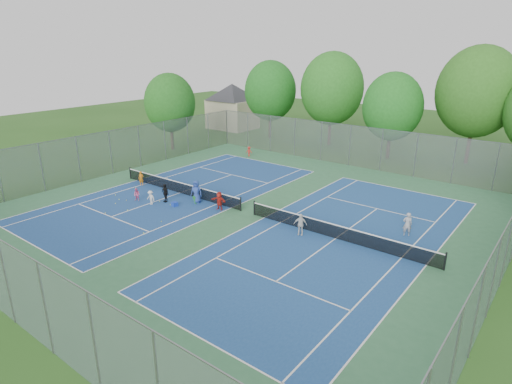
% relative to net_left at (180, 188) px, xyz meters
% --- Properties ---
extents(ground, '(120.00, 120.00, 0.00)m').
position_rel_net_left_xyz_m(ground, '(7.00, 0.00, -0.46)').
color(ground, '#244E18').
rests_on(ground, ground).
extents(court_pad, '(32.00, 32.00, 0.01)m').
position_rel_net_left_xyz_m(court_pad, '(7.00, 0.00, -0.45)').
color(court_pad, '#2F6540').
rests_on(court_pad, ground).
extents(court_left, '(10.97, 23.77, 0.01)m').
position_rel_net_left_xyz_m(court_left, '(0.00, 0.00, -0.44)').
color(court_left, navy).
rests_on(court_left, court_pad).
extents(court_right, '(10.97, 23.77, 0.01)m').
position_rel_net_left_xyz_m(court_right, '(14.00, 0.00, -0.44)').
color(court_right, navy).
rests_on(court_right, court_pad).
extents(net_left, '(12.87, 0.10, 0.91)m').
position_rel_net_left_xyz_m(net_left, '(0.00, 0.00, 0.00)').
color(net_left, black).
rests_on(net_left, ground).
extents(net_right, '(12.87, 0.10, 0.91)m').
position_rel_net_left_xyz_m(net_right, '(14.00, 0.00, 0.00)').
color(net_right, black).
rests_on(net_right, ground).
extents(fence_north, '(32.00, 0.10, 4.00)m').
position_rel_net_left_xyz_m(fence_north, '(7.00, 16.00, 1.54)').
color(fence_north, gray).
rests_on(fence_north, ground).
extents(fence_south, '(32.00, 0.10, 4.00)m').
position_rel_net_left_xyz_m(fence_south, '(7.00, -16.00, 1.54)').
color(fence_south, gray).
rests_on(fence_south, ground).
extents(fence_west, '(0.10, 32.00, 4.00)m').
position_rel_net_left_xyz_m(fence_west, '(-9.00, 0.00, 1.54)').
color(fence_west, gray).
rests_on(fence_west, ground).
extents(fence_east, '(0.10, 32.00, 4.00)m').
position_rel_net_left_xyz_m(fence_east, '(23.00, 0.00, 1.54)').
color(fence_east, gray).
rests_on(fence_east, ground).
extents(house, '(11.03, 11.03, 7.30)m').
position_rel_net_left_xyz_m(house, '(-15.00, 24.00, 3.76)').
color(house, '#B7A88C').
rests_on(house, ground).
extents(tree_nw, '(6.40, 6.40, 9.58)m').
position_rel_net_left_xyz_m(tree_nw, '(-7.00, 22.00, 5.44)').
color(tree_nw, '#443326').
rests_on(tree_nw, ground).
extents(tree_nl, '(7.20, 7.20, 10.69)m').
position_rel_net_left_xyz_m(tree_nl, '(1.00, 23.00, 6.09)').
color(tree_nl, '#443326').
rests_on(tree_nl, ground).
extents(tree_nc, '(6.00, 6.00, 8.85)m').
position_rel_net_left_xyz_m(tree_nc, '(9.00, 21.00, 4.94)').
color(tree_nc, '#443326').
rests_on(tree_nc, ground).
extents(tree_nr, '(7.60, 7.60, 11.42)m').
position_rel_net_left_xyz_m(tree_nr, '(16.00, 24.00, 6.59)').
color(tree_nr, '#443326').
rests_on(tree_nr, ground).
extents(tree_side_w, '(5.60, 5.60, 8.47)m').
position_rel_net_left_xyz_m(tree_side_w, '(-12.00, 10.00, 4.79)').
color(tree_side_w, '#443326').
rests_on(tree_side_w, ground).
extents(ball_crate, '(0.46, 0.46, 0.33)m').
position_rel_net_left_xyz_m(ball_crate, '(1.91, -2.26, -0.29)').
color(ball_crate, '#1637AC').
rests_on(ball_crate, ground).
extents(ball_hopper, '(0.34, 0.34, 0.56)m').
position_rel_net_left_xyz_m(ball_hopper, '(2.66, -0.84, -0.17)').
color(ball_hopper, '#268C2B').
rests_on(ball_hopper, ground).
extents(student_a, '(0.53, 0.47, 1.22)m').
position_rel_net_left_xyz_m(student_a, '(-4.07, -0.60, 0.15)').
color(student_a, '#C06912').
rests_on(student_a, ground).
extents(student_b, '(0.58, 0.51, 1.01)m').
position_rel_net_left_xyz_m(student_b, '(-1.23, -3.23, 0.05)').
color(student_b, '#E0578C').
rests_on(student_b, ground).
extents(student_c, '(0.74, 0.47, 1.09)m').
position_rel_net_left_xyz_m(student_c, '(0.24, -3.10, 0.09)').
color(student_c, silver).
rests_on(student_c, ground).
extents(student_d, '(0.88, 0.45, 1.43)m').
position_rel_net_left_xyz_m(student_d, '(0.67, -2.06, 0.26)').
color(student_d, black).
rests_on(student_d, ground).
extents(student_e, '(1.01, 0.86, 1.76)m').
position_rel_net_left_xyz_m(student_e, '(2.69, -0.75, 0.42)').
color(student_e, '#26408E').
rests_on(student_e, ground).
extents(student_f, '(1.31, 0.50, 1.38)m').
position_rel_net_left_xyz_m(student_f, '(5.03, -0.77, 0.23)').
color(student_f, '#AB2118').
rests_on(student_f, ground).
extents(child_far_baseline, '(0.76, 0.56, 1.05)m').
position_rel_net_left_xyz_m(child_far_baseline, '(-3.05, 12.79, 0.07)').
color(child_far_baseline, red).
rests_on(child_far_baseline, ground).
extents(instructor, '(0.67, 0.60, 1.55)m').
position_rel_net_left_xyz_m(instructor, '(17.27, 3.12, 0.32)').
color(instructor, '#97979A').
rests_on(instructor, ground).
extents(teen_court_b, '(0.90, 0.65, 1.42)m').
position_rel_net_left_xyz_m(teen_court_b, '(11.94, -0.85, 0.26)').
color(teen_court_b, silver).
rests_on(teen_court_b, ground).
extents(tennis_ball_0, '(0.07, 0.07, 0.07)m').
position_rel_net_left_xyz_m(tennis_ball_0, '(-3.77, -1.46, -0.42)').
color(tennis_ball_0, '#D0EE37').
rests_on(tennis_ball_0, ground).
extents(tennis_ball_1, '(0.07, 0.07, 0.07)m').
position_rel_net_left_xyz_m(tennis_ball_1, '(-1.96, -4.69, -0.42)').
color(tennis_ball_1, yellow).
rests_on(tennis_ball_1, ground).
extents(tennis_ball_2, '(0.07, 0.07, 0.07)m').
position_rel_net_left_xyz_m(tennis_ball_2, '(0.30, -2.35, -0.42)').
color(tennis_ball_2, '#ADCA2F').
rests_on(tennis_ball_2, ground).
extents(tennis_ball_3, '(0.07, 0.07, 0.07)m').
position_rel_net_left_xyz_m(tennis_ball_3, '(-0.86, -6.30, -0.42)').
color(tennis_ball_3, '#F0F138').
rests_on(tennis_ball_3, ground).
extents(tennis_ball_4, '(0.07, 0.07, 0.07)m').
position_rel_net_left_xyz_m(tennis_ball_4, '(-2.47, -4.00, -0.42)').
color(tennis_ball_4, '#CCEE37').
rests_on(tennis_ball_4, ground).
extents(tennis_ball_5, '(0.07, 0.07, 0.07)m').
position_rel_net_left_xyz_m(tennis_ball_5, '(-1.91, -3.74, -0.42)').
color(tennis_ball_5, gold).
rests_on(tennis_ball_5, ground).
extents(tennis_ball_6, '(0.07, 0.07, 0.07)m').
position_rel_net_left_xyz_m(tennis_ball_6, '(1.53, -2.36, -0.42)').
color(tennis_ball_6, '#B0D732').
rests_on(tennis_ball_6, ground).
extents(tennis_ball_7, '(0.07, 0.07, 0.07)m').
position_rel_net_left_xyz_m(tennis_ball_7, '(-3.61, -3.53, -0.42)').
color(tennis_ball_7, yellow).
rests_on(tennis_ball_7, ground).
extents(tennis_ball_8, '(0.07, 0.07, 0.07)m').
position_rel_net_left_xyz_m(tennis_ball_8, '(-2.34, -2.57, -0.42)').
color(tennis_ball_8, gold).
rests_on(tennis_ball_8, ground).
extents(tennis_ball_9, '(0.07, 0.07, 0.07)m').
position_rel_net_left_xyz_m(tennis_ball_9, '(4.04, -6.79, -0.42)').
color(tennis_ball_9, '#CEEE37').
rests_on(tennis_ball_9, ground).
extents(tennis_ball_10, '(0.07, 0.07, 0.07)m').
position_rel_net_left_xyz_m(tennis_ball_10, '(-0.08, -4.97, -0.42)').
color(tennis_ball_10, '#C6F338').
rests_on(tennis_ball_10, ground).
extents(tennis_ball_11, '(0.07, 0.07, 0.07)m').
position_rel_net_left_xyz_m(tennis_ball_11, '(3.46, -4.87, -0.42)').
color(tennis_ball_11, gold).
rests_on(tennis_ball_11, ground).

